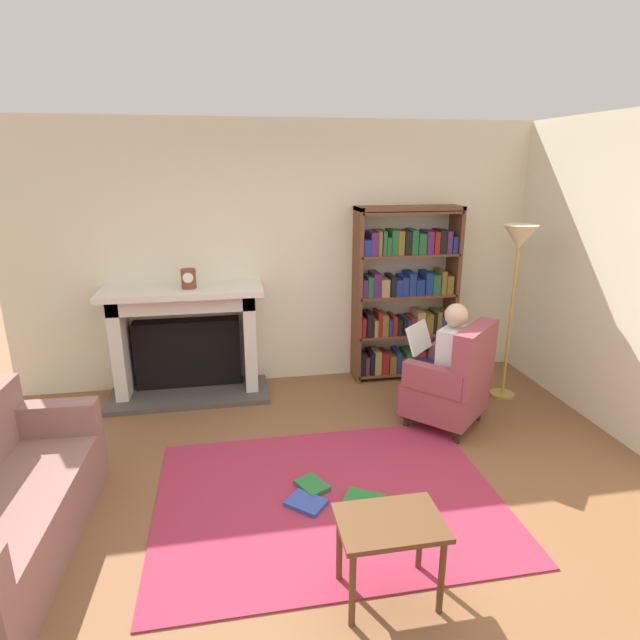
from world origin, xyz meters
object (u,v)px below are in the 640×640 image
at_px(bookshelf, 405,296).
at_px(floor_lamp, 518,253).
at_px(mantel_clock, 189,279).
at_px(seated_reader, 442,358).
at_px(fireplace, 186,338).
at_px(armchair_reading, 453,382).
at_px(side_table, 390,533).

xyz_separation_m(bookshelf, floor_lamp, (0.84, -0.69, 0.56)).
distance_m(mantel_clock, bookshelf, 2.25).
relative_size(mantel_clock, floor_lamp, 0.11).
height_order(mantel_clock, seated_reader, mantel_clock).
xyz_separation_m(fireplace, mantel_clock, (0.07, -0.10, 0.63)).
distance_m(armchair_reading, seated_reader, 0.23).
relative_size(fireplace, armchair_reading, 1.63).
height_order(fireplace, floor_lamp, floor_lamp).
bearing_deg(mantel_clock, bookshelf, 3.47).
distance_m(seated_reader, floor_lamp, 1.28).
distance_m(bookshelf, side_table, 3.16).
height_order(seated_reader, side_table, seated_reader).
xyz_separation_m(mantel_clock, side_table, (1.15, -2.79, -0.81)).
distance_m(mantel_clock, side_table, 3.12).
bearing_deg(armchair_reading, side_table, 13.56).
height_order(mantel_clock, armchair_reading, mantel_clock).
distance_m(fireplace, bookshelf, 2.32).
height_order(fireplace, mantel_clock, mantel_clock).
height_order(side_table, floor_lamp, floor_lamp).
bearing_deg(seated_reader, mantel_clock, -66.93).
height_order(seated_reader, floor_lamp, floor_lamp).
bearing_deg(side_table, armchair_reading, 56.96).
xyz_separation_m(bookshelf, seated_reader, (-0.02, -1.09, -0.29)).
xyz_separation_m(bookshelf, side_table, (-1.08, -2.92, -0.50)).
xyz_separation_m(fireplace, armchair_reading, (2.36, -1.15, -0.17)).
xyz_separation_m(mantel_clock, seated_reader, (2.20, -0.96, -0.60)).
xyz_separation_m(bookshelf, armchair_reading, (0.06, -1.18, -0.49)).
relative_size(mantel_clock, side_table, 0.33).
height_order(bookshelf, armchair_reading, bookshelf).
relative_size(seated_reader, side_table, 2.04).
bearing_deg(fireplace, armchair_reading, -25.95).
bearing_deg(mantel_clock, floor_lamp, -10.34).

